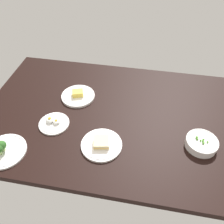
{
  "coord_description": "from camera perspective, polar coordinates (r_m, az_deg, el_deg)",
  "views": [
    {
      "loc": [
        17.9,
        -97.92,
        105.74
      ],
      "look_at": [
        0.0,
        0.0,
        6.0
      ],
      "focal_mm": 37.35,
      "sensor_mm": 36.0,
      "label": 1
    }
  ],
  "objects": [
    {
      "name": "dining_table",
      "position": [
        1.44,
        0.0,
        -1.13
      ],
      "size": [
        159.52,
        102.96,
        4.0
      ],
      "primitive_type": "cube",
      "color": "black",
      "rests_on": "ground"
    },
    {
      "name": "plate_cheese",
      "position": [
        1.55,
        -8.31,
        4.0
      ],
      "size": [
        21.75,
        21.75,
        4.94
      ],
      "color": "white",
      "rests_on": "dining_table"
    },
    {
      "name": "plate_eggs",
      "position": [
        1.4,
        -14.06,
        -2.59
      ],
      "size": [
        17.75,
        17.75,
        4.41
      ],
      "color": "white",
      "rests_on": "dining_table"
    },
    {
      "name": "plate_broccoli",
      "position": [
        1.35,
        -25.11,
        -8.36
      ],
      "size": [
        22.82,
        22.82,
        7.94
      ],
      "color": "white",
      "rests_on": "dining_table"
    },
    {
      "name": "bowl_peas",
      "position": [
        1.34,
        21.06,
        -7.08
      ],
      "size": [
        16.98,
        16.98,
        5.61
      ],
      "color": "white",
      "rests_on": "dining_table"
    },
    {
      "name": "plate_sandwich",
      "position": [
        1.26,
        -2.6,
        -7.89
      ],
      "size": [
        22.16,
        22.16,
        4.49
      ],
      "color": "white",
      "rests_on": "dining_table"
    }
  ]
}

